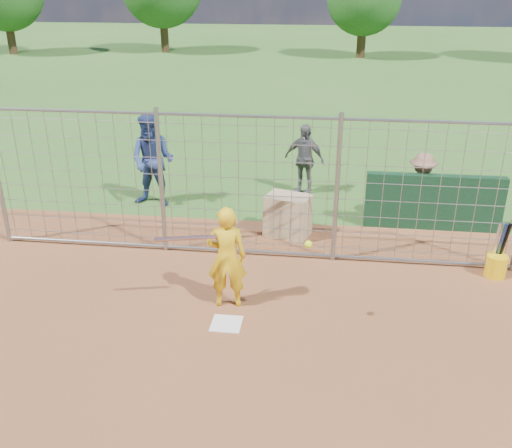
# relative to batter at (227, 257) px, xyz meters

# --- Properties ---
(ground) EXTENTS (100.00, 100.00, 0.00)m
(ground) POSITION_rel_batter_xyz_m (0.07, -0.34, -0.80)
(ground) COLOR #2D591E
(ground) RESTS_ON ground
(home_plate) EXTENTS (0.43, 0.43, 0.02)m
(home_plate) POSITION_rel_batter_xyz_m (0.07, -0.54, -0.79)
(home_plate) COLOR silver
(home_plate) RESTS_ON ground
(dugout_wall) EXTENTS (2.60, 0.20, 1.10)m
(dugout_wall) POSITION_rel_batter_xyz_m (3.47, 3.26, -0.25)
(dugout_wall) COLOR #11381E
(dugout_wall) RESTS_ON ground
(batter) EXTENTS (0.63, 0.46, 1.60)m
(batter) POSITION_rel_batter_xyz_m (0.00, 0.00, 0.00)
(batter) COLOR gold
(batter) RESTS_ON ground
(bystander_a) EXTENTS (1.04, 0.85, 1.98)m
(bystander_a) POSITION_rel_batter_xyz_m (-2.24, 3.80, 0.19)
(bystander_a) COLOR navy
(bystander_a) RESTS_ON ground
(bystander_b) EXTENTS (1.01, 0.70, 1.59)m
(bystander_b) POSITION_rel_batter_xyz_m (0.89, 4.91, -0.00)
(bystander_b) COLOR #505054
(bystander_b) RESTS_ON ground
(bystander_c) EXTENTS (0.98, 0.61, 1.46)m
(bystander_c) POSITION_rel_batter_xyz_m (3.24, 3.48, -0.07)
(bystander_c) COLOR brown
(bystander_c) RESTS_ON ground
(equipment_bin) EXTENTS (0.93, 0.76, 0.80)m
(equipment_bin) POSITION_rel_batter_xyz_m (0.71, 2.61, -0.40)
(equipment_bin) COLOR tan
(equipment_bin) RESTS_ON ground
(equipment_in_play) EXTENTS (2.19, 0.37, 0.18)m
(equipment_in_play) POSITION_rel_batter_xyz_m (-0.10, -0.38, 0.46)
(equipment_in_play) COLOR silver
(equipment_in_play) RESTS_ON ground
(bucket_with_bats) EXTENTS (0.34, 0.34, 0.97)m
(bucket_with_bats) POSITION_rel_batter_xyz_m (4.24, 1.42, -0.55)
(bucket_with_bats) COLOR yellow
(bucket_with_bats) RESTS_ON ground
(backstop_fence) EXTENTS (9.08, 0.08, 2.60)m
(backstop_fence) POSITION_rel_batter_xyz_m (0.07, 1.66, 0.46)
(backstop_fence) COLOR gray
(backstop_fence) RESTS_ON ground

